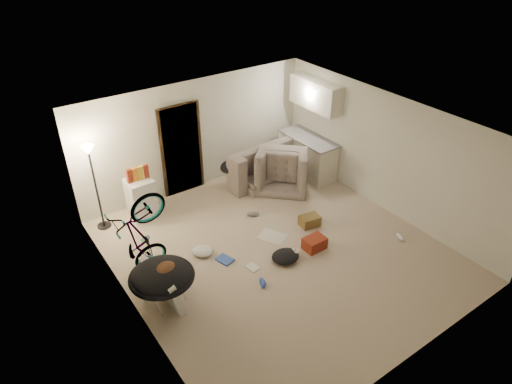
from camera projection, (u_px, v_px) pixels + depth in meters
floor at (277, 251)px, 8.61m from camera, size 5.50×6.00×0.02m
ceiling at (281, 128)px, 7.27m from camera, size 5.50×6.00×0.02m
wall_back at (196, 135)px, 10.03m from camera, size 5.50×0.02×2.50m
wall_front at (422, 297)px, 5.85m from camera, size 5.50×0.02×2.50m
wall_left at (128, 254)px, 6.59m from camera, size 0.02×6.00×2.50m
wall_right at (386, 153)px, 9.29m from camera, size 0.02×6.00×2.50m
doorway at (181, 150)px, 9.93m from camera, size 0.85×0.10×2.04m
door_trim at (182, 150)px, 9.90m from camera, size 0.97×0.04×2.10m
floor_lamp at (92, 170)px, 8.57m from camera, size 0.28×0.28×1.81m
kitchen_counter at (308, 156)px, 10.94m from camera, size 0.60×1.50×0.88m
counter_top at (309, 138)px, 10.70m from camera, size 0.64×1.54×0.04m
kitchen_uppers at (316, 94)px, 10.20m from camera, size 0.38×1.40×0.65m
sofa at (265, 163)px, 10.86m from camera, size 2.35×1.03×0.67m
armchair at (283, 169)px, 10.53m from camera, size 1.51×1.51×0.74m
bicycle at (143, 256)px, 7.77m from camera, size 1.78×0.82×1.01m
mini_fridge at (141, 198)px, 9.37m from camera, size 0.52×0.52×0.86m
snack_box_0 at (129, 176)px, 8.98m from camera, size 0.11×0.09×0.30m
snack_box_1 at (135, 175)px, 9.04m from camera, size 0.11×0.09×0.30m
snack_box_2 at (141, 173)px, 9.10m from camera, size 0.10×0.08×0.30m
snack_box_3 at (146, 171)px, 9.16m from camera, size 0.11×0.09×0.30m
saucer_chair at (162, 281)px, 7.26m from camera, size 1.05×1.05×0.75m
hoodie at (165, 271)px, 7.16m from camera, size 0.60×0.56×0.22m
sofa_drape at (232, 166)px, 10.29m from camera, size 0.63×0.54×0.28m
tv_box at (162, 285)px, 7.35m from camera, size 0.33×1.01×0.67m
drink_case_a at (310, 221)px, 9.24m from camera, size 0.43×0.34×0.22m
drink_case_b at (314, 243)px, 8.60m from camera, size 0.41×0.30×0.24m
juicer at (295, 253)px, 8.42m from camera, size 0.14×0.14×0.21m
newspaper at (272, 236)px, 8.97m from camera, size 0.58×0.64×0.01m
book_blue at (225, 260)px, 8.36m from camera, size 0.30×0.36×0.03m
book_white at (253, 267)px, 8.19m from camera, size 0.22×0.27×0.02m
shoe_1 at (253, 214)px, 9.55m from camera, size 0.28×0.23×0.10m
shoe_2 at (263, 283)px, 7.80m from camera, size 0.19×0.27×0.09m
shoe_4 at (400, 237)px, 8.88m from camera, size 0.18×0.28×0.10m
clothes_lump_a at (285, 256)px, 8.33m from camera, size 0.56×0.49×0.17m
clothes_lump_c at (202, 251)px, 8.50m from camera, size 0.53×0.53×0.12m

